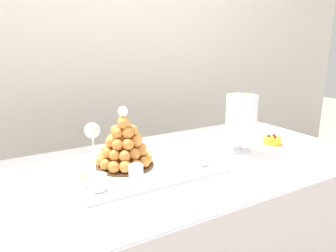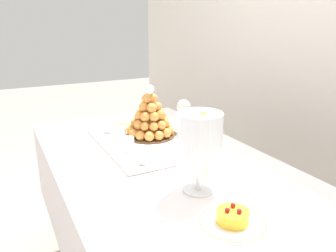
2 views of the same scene
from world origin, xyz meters
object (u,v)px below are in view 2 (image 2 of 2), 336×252
Objects in this scene: croquembouche at (150,118)px; wine_glass at (183,108)px; dessert_cup_mid_left at (120,134)px; fruit_tart_plate at (233,219)px; dessert_cup_centre at (127,145)px; dessert_cup_left at (109,126)px; macaron_goblet at (200,142)px; dessert_cup_mid_right at (147,156)px; creme_brulee_ramekin at (123,127)px; serving_tray at (144,142)px.

wine_glass is at bearing 106.50° from croquembouche.
fruit_tart_plate is at bearing 3.69° from dessert_cup_mid_left.
dessert_cup_centre is 0.30× the size of fruit_tart_plate.
macaron_goblet is (0.68, 0.07, 0.13)m from dessert_cup_left.
fruit_tart_plate is 0.84m from wine_glass.
dessert_cup_mid_right reaches higher than creme_brulee_ramekin.
dessert_cup_mid_right is 0.64× the size of creme_brulee_ramekin.
macaron_goblet is at bearing -8.19° from croquembouche.
fruit_tart_plate reaches higher than creme_brulee_ramekin.
creme_brulee_ramekin is 0.31m from wine_glass.
creme_brulee_ramekin is at bearing 163.92° from dessert_cup_centre.
serving_tray is 3.90× the size of wine_glass.
dessert_cup_mid_left reaches higher than serving_tray.
dessert_cup_centre is at bearing -2.22° from dessert_cup_left.
serving_tray is at bearing 177.12° from fruit_tart_plate.
croquembouche is at bearing 152.92° from dessert_cup_mid_right.
macaron_goblet is (0.69, 0.00, 0.14)m from creme_brulee_ramekin.
dessert_cup_centre is at bearing -172.66° from dessert_cup_mid_right.
croquembouche is 4.00× the size of dessert_cup_mid_right.
dessert_cup_mid_left is (-0.07, -0.08, 0.03)m from serving_tray.
macaron_goblet is 0.25m from fruit_tart_plate.
croquembouche is at bearing 25.96° from creme_brulee_ramekin.
creme_brulee_ramekin is (-0.16, -0.08, -0.07)m from croquembouche.
dessert_cup_mid_right is at bearing 0.20° from dessert_cup_mid_left.
dessert_cup_mid_right is 0.22× the size of macaron_goblet.
serving_tray is at bearing 122.56° from dessert_cup_centre.
creme_brulee_ramekin is (-0.22, -0.02, 0.01)m from serving_tray.
dessert_cup_centre is 0.43m from macaron_goblet.
fruit_tart_plate is at bearing -7.28° from croquembouche.
creme_brulee_ramekin is at bearing -179.87° from macaron_goblet.
wine_glass reaches higher than dessert_cup_mid_left.
croquembouche reaches higher than serving_tray.
dessert_cup_left is at bearing -157.26° from serving_tray.
croquembouche is at bearing 43.69° from dessert_cup_left.
dessert_cup_left reaches higher than serving_tray.
creme_brulee_ramekin is (-0.14, 0.06, -0.01)m from dessert_cup_mid_left.
fruit_tart_plate is at bearing 6.26° from dessert_cup_centre.
dessert_cup_centre is at bearing -52.64° from croquembouche.
dessert_cup_left is at bearing -178.82° from dessert_cup_mid_right.
croquembouche is 4.29× the size of dessert_cup_centre.
dessert_cup_mid_right is at bearing -27.08° from croquembouche.
dessert_cup_left is 0.28m from dessert_cup_centre.
serving_tray is at bearing 4.95° from creme_brulee_ramekin.
dessert_cup_left is 1.10× the size of dessert_cup_mid_left.
croquembouche reaches higher than dessert_cup_centre.
serving_tray is 2.09× the size of macaron_goblet.
dessert_cup_centre reaches higher than creme_brulee_ramekin.
wine_glass is (-0.78, 0.30, 0.09)m from fruit_tart_plate.
dessert_cup_left is at bearing -104.51° from wine_glass.
dessert_cup_mid_left is at bearing 3.17° from dessert_cup_left.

